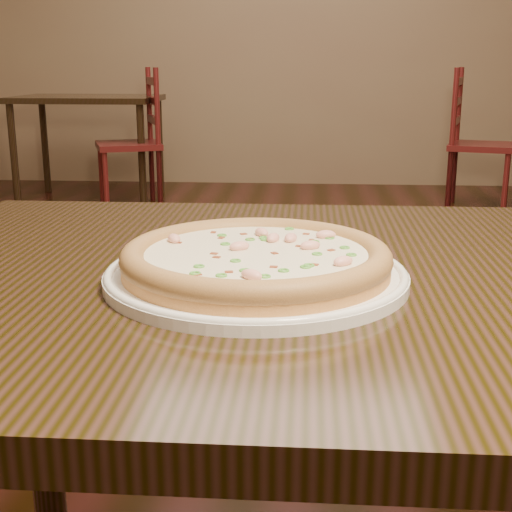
# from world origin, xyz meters

# --- Properties ---
(ground) EXTENTS (9.00, 9.00, 0.00)m
(ground) POSITION_xyz_m (0.00, 0.00, 0.00)
(ground) COLOR black
(hero_table) EXTENTS (1.20, 0.80, 0.75)m
(hero_table) POSITION_xyz_m (0.21, -0.62, 0.65)
(hero_table) COLOR black
(hero_table) RESTS_ON ground
(plate) EXTENTS (0.34, 0.34, 0.02)m
(plate) POSITION_xyz_m (0.09, -0.67, 0.76)
(plate) COLOR white
(plate) RESTS_ON hero_table
(pizza) EXTENTS (0.30, 0.30, 0.03)m
(pizza) POSITION_xyz_m (0.09, -0.67, 0.78)
(pizza) COLOR tan
(pizza) RESTS_ON plate
(bg_table_left) EXTENTS (1.00, 0.70, 0.75)m
(bg_table_left) POSITION_xyz_m (-1.44, 3.68, 0.65)
(bg_table_left) COLOR black
(bg_table_left) RESTS_ON ground
(chair_b) EXTENTS (0.54, 0.54, 0.95)m
(chair_b) POSITION_xyz_m (-1.04, 3.44, 0.44)
(chair_b) COLOR #4F1612
(chair_b) RESTS_ON ground
(chair_c) EXTENTS (0.52, 0.52, 0.95)m
(chair_c) POSITION_xyz_m (1.26, 3.55, 0.44)
(chair_c) COLOR #4F1612
(chair_c) RESTS_ON ground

